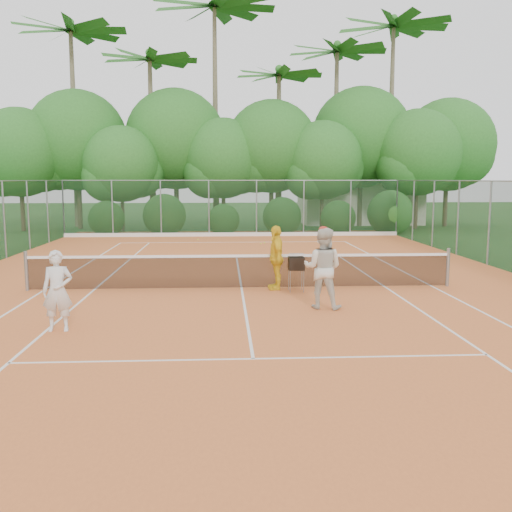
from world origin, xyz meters
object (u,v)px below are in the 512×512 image
(ball_hopper, at_px, (296,264))
(player_yellow, at_px, (276,258))
(player_center_grp, at_px, (323,268))
(player_white, at_px, (58,291))

(ball_hopper, bearing_deg, player_yellow, 150.44)
(player_center_grp, bearing_deg, player_yellow, 110.34)
(player_center_grp, bearing_deg, player_white, -162.90)
(player_white, distance_m, player_yellow, 6.36)
(player_white, height_order, ball_hopper, player_white)
(player_white, xyz_separation_m, player_center_grp, (5.70, 1.75, 0.15))
(player_white, bearing_deg, ball_hopper, 31.15)
(player_white, distance_m, ball_hopper, 6.57)
(player_white, relative_size, player_center_grp, 0.84)
(player_center_grp, bearing_deg, ball_hopper, 99.98)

